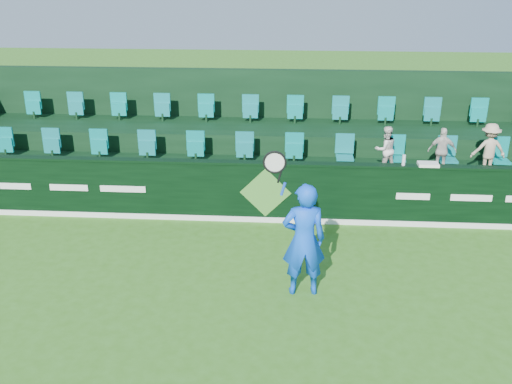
# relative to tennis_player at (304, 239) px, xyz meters

# --- Properties ---
(ground) EXTENTS (60.00, 60.00, 0.00)m
(ground) POSITION_rel_tennis_player_xyz_m (-0.77, -1.12, -1.01)
(ground) COLOR #356A19
(ground) RESTS_ON ground
(sponsor_hoarding) EXTENTS (16.00, 0.25, 1.35)m
(sponsor_hoarding) POSITION_rel_tennis_player_xyz_m (-0.77, 2.88, -0.33)
(sponsor_hoarding) COLOR black
(sponsor_hoarding) RESTS_ON ground
(stand_tier_front) EXTENTS (16.00, 2.00, 0.80)m
(stand_tier_front) POSITION_rel_tennis_player_xyz_m (-0.77, 3.98, -0.61)
(stand_tier_front) COLOR black
(stand_tier_front) RESTS_ON ground
(stand_tier_back) EXTENTS (16.00, 1.80, 1.30)m
(stand_tier_back) POSITION_rel_tennis_player_xyz_m (-0.77, 5.88, -0.36)
(stand_tier_back) COLOR black
(stand_tier_back) RESTS_ON ground
(stand_rear) EXTENTS (16.00, 4.10, 2.60)m
(stand_rear) POSITION_rel_tennis_player_xyz_m (-0.77, 6.32, 0.21)
(stand_rear) COLOR black
(stand_rear) RESTS_ON ground
(seat_row_front) EXTENTS (13.50, 0.50, 0.60)m
(seat_row_front) POSITION_rel_tennis_player_xyz_m (-0.77, 4.38, 0.09)
(seat_row_front) COLOR #07827B
(seat_row_front) RESTS_ON stand_tier_front
(seat_row_back) EXTENTS (13.50, 0.50, 0.60)m
(seat_row_back) POSITION_rel_tennis_player_xyz_m (-0.77, 6.18, 0.59)
(seat_row_back) COLOR #07827B
(seat_row_back) RESTS_ON stand_tier_back
(tennis_player) EXTENTS (1.11, 0.56, 2.61)m
(tennis_player) POSITION_rel_tennis_player_xyz_m (0.00, 0.00, 0.00)
(tennis_player) COLOR blue
(tennis_player) RESTS_ON ground
(spectator_left) EXTENTS (0.63, 0.56, 1.07)m
(spectator_left) POSITION_rel_tennis_player_xyz_m (1.87, 4.00, 0.33)
(spectator_left) COLOR silver
(spectator_left) RESTS_ON stand_tier_front
(spectator_middle) EXTENTS (0.64, 0.32, 1.06)m
(spectator_middle) POSITION_rel_tennis_player_xyz_m (3.13, 4.00, 0.32)
(spectator_middle) COLOR beige
(spectator_middle) RESTS_ON stand_tier_front
(spectator_right) EXTENTS (0.77, 0.46, 1.17)m
(spectator_right) POSITION_rel_tennis_player_xyz_m (4.15, 4.00, 0.38)
(spectator_right) COLOR tan
(spectator_right) RESTS_ON stand_tier_front
(towel) EXTENTS (0.42, 0.27, 0.06)m
(towel) POSITION_rel_tennis_player_xyz_m (2.59, 2.88, 0.37)
(towel) COLOR white
(towel) RESTS_ON sponsor_hoarding
(drinks_bottle) EXTENTS (0.07, 0.07, 0.22)m
(drinks_bottle) POSITION_rel_tennis_player_xyz_m (2.08, 2.88, 0.45)
(drinks_bottle) COLOR silver
(drinks_bottle) RESTS_ON sponsor_hoarding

